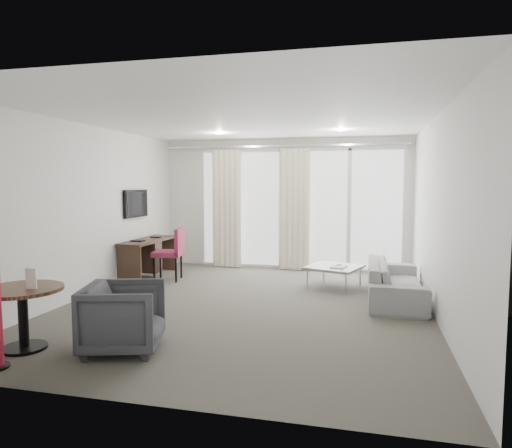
% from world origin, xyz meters
% --- Properties ---
extents(floor, '(5.00, 6.00, 0.00)m').
position_xyz_m(floor, '(0.00, 0.00, 0.00)').
color(floor, '#524F46').
rests_on(floor, ground).
extents(ceiling, '(5.00, 6.00, 0.00)m').
position_xyz_m(ceiling, '(0.00, 0.00, 2.60)').
color(ceiling, white).
rests_on(ceiling, ground).
extents(wall_left, '(0.00, 6.00, 2.60)m').
position_xyz_m(wall_left, '(-2.50, 0.00, 1.30)').
color(wall_left, silver).
rests_on(wall_left, ground).
extents(wall_right, '(0.00, 6.00, 2.60)m').
position_xyz_m(wall_right, '(2.50, 0.00, 1.30)').
color(wall_right, silver).
rests_on(wall_right, ground).
extents(wall_front, '(5.00, 0.00, 2.60)m').
position_xyz_m(wall_front, '(0.00, -3.00, 1.30)').
color(wall_front, silver).
rests_on(wall_front, ground).
extents(window_panel, '(4.00, 0.02, 2.38)m').
position_xyz_m(window_panel, '(0.30, 2.98, 1.20)').
color(window_panel, white).
rests_on(window_panel, ground).
extents(window_frame, '(4.10, 0.06, 2.44)m').
position_xyz_m(window_frame, '(0.30, 2.97, 1.20)').
color(window_frame, white).
rests_on(window_frame, ground).
extents(curtain_left, '(0.60, 0.20, 2.38)m').
position_xyz_m(curtain_left, '(-1.15, 2.82, 1.20)').
color(curtain_left, beige).
rests_on(curtain_left, ground).
extents(curtain_right, '(0.60, 0.20, 2.38)m').
position_xyz_m(curtain_right, '(0.25, 2.82, 1.20)').
color(curtain_right, beige).
rests_on(curtain_right, ground).
extents(curtain_track, '(4.80, 0.04, 0.04)m').
position_xyz_m(curtain_track, '(0.00, 2.82, 2.45)').
color(curtain_track, '#B2B2B7').
rests_on(curtain_track, ceiling).
extents(downlight_a, '(0.12, 0.12, 0.02)m').
position_xyz_m(downlight_a, '(-0.90, 1.60, 2.59)').
color(downlight_a, '#FFE0B2').
rests_on(downlight_a, ceiling).
extents(downlight_b, '(0.12, 0.12, 0.02)m').
position_xyz_m(downlight_b, '(1.20, 1.60, 2.59)').
color(downlight_b, '#FFE0B2').
rests_on(downlight_b, ceiling).
extents(desk, '(0.46, 1.48, 0.69)m').
position_xyz_m(desk, '(-2.25, 1.48, 0.35)').
color(desk, '#36261A').
rests_on(desk, floor).
extents(tv, '(0.05, 0.80, 0.50)m').
position_xyz_m(tv, '(-2.46, 1.45, 1.35)').
color(tv, black).
rests_on(tv, wall_left).
extents(desk_chair, '(0.58, 0.56, 0.94)m').
position_xyz_m(desk_chair, '(-1.78, 1.30, 0.47)').
color(desk_chair, '#902543').
rests_on(desk_chair, floor).
extents(round_table, '(1.03, 1.03, 0.65)m').
position_xyz_m(round_table, '(-1.80, -2.19, 0.32)').
color(round_table, '#452C1C').
rests_on(round_table, floor).
extents(menu_card, '(0.12, 0.03, 0.21)m').
position_xyz_m(menu_card, '(-1.67, -2.21, 0.72)').
color(menu_card, white).
rests_on(menu_card, round_table).
extents(tub_armchair, '(0.95, 0.93, 0.70)m').
position_xyz_m(tub_armchair, '(-0.77, -1.99, 0.35)').
color(tub_armchair, '#38383D').
rests_on(tub_armchair, floor).
extents(coffee_table, '(1.01, 1.01, 0.36)m').
position_xyz_m(coffee_table, '(1.13, 1.40, 0.18)').
color(coffee_table, gray).
rests_on(coffee_table, floor).
extents(remote, '(0.09, 0.16, 0.02)m').
position_xyz_m(remote, '(1.19, 1.44, 0.36)').
color(remote, black).
rests_on(remote, coffee_table).
extents(magazine, '(0.24, 0.29, 0.01)m').
position_xyz_m(magazine, '(1.21, 1.29, 0.36)').
color(magazine, gray).
rests_on(magazine, coffee_table).
extents(sofa, '(0.76, 1.95, 0.57)m').
position_xyz_m(sofa, '(2.06, 0.78, 0.28)').
color(sofa, gray).
rests_on(sofa, floor).
extents(terrace_slab, '(5.60, 3.00, 0.12)m').
position_xyz_m(terrace_slab, '(0.30, 4.50, -0.06)').
color(terrace_slab, '#4D4D50').
rests_on(terrace_slab, ground).
extents(rattan_chair_a, '(0.70, 0.70, 0.81)m').
position_xyz_m(rattan_chair_a, '(0.84, 4.18, 0.40)').
color(rattan_chair_a, brown).
rests_on(rattan_chair_a, terrace_slab).
extents(rattan_chair_b, '(0.66, 0.66, 0.75)m').
position_xyz_m(rattan_chair_b, '(2.20, 4.89, 0.37)').
color(rattan_chair_b, brown).
rests_on(rattan_chair_b, terrace_slab).
extents(rattan_table, '(0.49, 0.49, 0.47)m').
position_xyz_m(rattan_table, '(1.23, 4.53, 0.24)').
color(rattan_table, brown).
rests_on(rattan_table, terrace_slab).
extents(balustrade, '(5.50, 0.06, 1.05)m').
position_xyz_m(balustrade, '(0.30, 5.95, 0.50)').
color(balustrade, '#B2B2B7').
rests_on(balustrade, terrace_slab).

